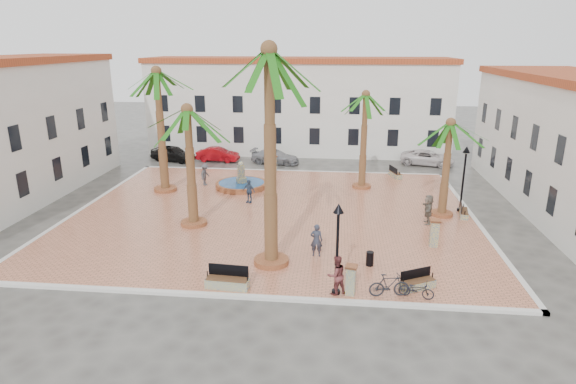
% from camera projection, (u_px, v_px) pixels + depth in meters
% --- Properties ---
extents(ground, '(120.00, 120.00, 0.00)m').
position_uv_depth(ground, '(273.00, 215.00, 31.92)').
color(ground, '#56544F').
rests_on(ground, ground).
extents(plaza, '(26.00, 22.00, 0.15)m').
position_uv_depth(plaza, '(273.00, 213.00, 31.90)').
color(plaza, '#D27C5A').
rests_on(plaza, ground).
extents(kerb_n, '(26.30, 0.30, 0.16)m').
position_uv_depth(kerb_n, '(290.00, 171.00, 42.34)').
color(kerb_n, silver).
rests_on(kerb_n, ground).
extents(kerb_s, '(26.30, 0.30, 0.16)m').
position_uv_depth(kerb_s, '(240.00, 297.00, 21.45)').
color(kerb_s, silver).
rests_on(kerb_s, ground).
extents(kerb_e, '(0.30, 22.30, 0.16)m').
position_uv_depth(kerb_e, '(475.00, 221.00, 30.61)').
color(kerb_e, silver).
rests_on(kerb_e, ground).
extents(kerb_w, '(0.30, 22.30, 0.16)m').
position_uv_depth(kerb_w, '(87.00, 207.00, 33.18)').
color(kerb_w, silver).
rests_on(kerb_w, ground).
extents(building_north, '(30.40, 7.40, 9.50)m').
position_uv_depth(building_north, '(298.00, 105.00, 49.49)').
color(building_north, white).
rests_on(building_north, ground).
extents(fountain, '(4.02, 4.02, 2.08)m').
position_uv_depth(fountain, '(241.00, 184.00, 37.36)').
color(fountain, '#A35832').
rests_on(fountain, plaza).
extents(palm_nw, '(5.52, 5.52, 9.23)m').
position_uv_depth(palm_nw, '(157.00, 85.00, 34.24)').
color(palm_nw, '#A35832').
rests_on(palm_nw, plaza).
extents(palm_sw, '(5.24, 5.24, 7.46)m').
position_uv_depth(palm_sw, '(188.00, 124.00, 27.91)').
color(palm_sw, '#A35832').
rests_on(palm_sw, plaza).
extents(palm_s, '(5.80, 5.80, 10.89)m').
position_uv_depth(palm_s, '(269.00, 73.00, 21.74)').
color(palm_s, '#A35832').
rests_on(palm_s, plaza).
extents(palm_e, '(4.59, 4.59, 6.36)m').
position_uv_depth(palm_e, '(450.00, 135.00, 29.80)').
color(palm_e, '#A35832').
rests_on(palm_e, plaza).
extents(palm_ne, '(4.64, 4.64, 7.46)m').
position_uv_depth(palm_ne, '(365.00, 105.00, 35.51)').
color(palm_ne, '#A35832').
rests_on(palm_ne, plaza).
extents(bench_s, '(2.04, 0.75, 1.05)m').
position_uv_depth(bench_s, '(228.00, 282.00, 22.00)').
color(bench_s, gray).
rests_on(bench_s, plaza).
extents(bench_se, '(1.74, 1.24, 0.90)m').
position_uv_depth(bench_se, '(417.00, 283.00, 21.95)').
color(bench_se, gray).
rests_on(bench_se, plaza).
extents(bench_e, '(0.77, 1.66, 0.84)m').
position_uv_depth(bench_e, '(464.00, 213.00, 31.11)').
color(bench_e, gray).
rests_on(bench_e, plaza).
extents(bench_ne, '(1.00, 1.79, 0.90)m').
position_uv_depth(bench_ne, '(395.00, 174.00, 40.19)').
color(bench_ne, gray).
rests_on(bench_ne, plaza).
extents(lamppost_s, '(0.46, 0.46, 4.28)m').
position_uv_depth(lamppost_s, '(338.00, 234.00, 20.72)').
color(lamppost_s, black).
rests_on(lamppost_s, plaza).
extents(lamppost_e, '(0.48, 0.48, 4.42)m').
position_uv_depth(lamppost_e, '(465.00, 168.00, 31.26)').
color(lamppost_e, black).
rests_on(lamppost_e, plaza).
extents(bollard_se, '(0.60, 0.60, 1.42)m').
position_uv_depth(bollard_se, '(351.00, 279.00, 21.30)').
color(bollard_se, gray).
rests_on(bollard_se, plaza).
extents(bollard_n, '(0.59, 0.59, 1.41)m').
position_uv_depth(bollard_n, '(274.00, 164.00, 41.67)').
color(bollard_n, gray).
rests_on(bollard_n, plaza).
extents(bollard_e, '(0.58, 0.58, 1.56)m').
position_uv_depth(bollard_e, '(434.00, 233.00, 26.36)').
color(bollard_e, gray).
rests_on(bollard_e, plaza).
extents(litter_bin, '(0.38, 0.38, 0.74)m').
position_uv_depth(litter_bin, '(370.00, 259.00, 24.20)').
color(litter_bin, black).
rests_on(litter_bin, plaza).
extents(cyclist_a, '(0.66, 0.44, 1.78)m').
position_uv_depth(cyclist_a, '(316.00, 240.00, 25.13)').
color(cyclist_a, '#2C3141').
rests_on(cyclist_a, plaza).
extents(bicycle_a, '(1.62, 0.90, 0.81)m').
position_uv_depth(bicycle_a, '(416.00, 289.00, 21.11)').
color(bicycle_a, black).
rests_on(bicycle_a, plaza).
extents(cyclist_b, '(1.12, 1.06, 1.84)m').
position_uv_depth(cyclist_b, '(336.00, 275.00, 21.31)').
color(cyclist_b, brown).
rests_on(cyclist_b, plaza).
extents(bicycle_b, '(1.87, 0.79, 1.09)m').
position_uv_depth(bicycle_b, '(389.00, 285.00, 21.19)').
color(bicycle_b, black).
rests_on(bicycle_b, plaza).
extents(pedestrian_fountain_a, '(0.91, 0.80, 1.57)m').
position_uv_depth(pedestrian_fountain_a, '(271.00, 178.00, 36.95)').
color(pedestrian_fountain_a, '#806F54').
rests_on(pedestrian_fountain_a, plaza).
extents(pedestrian_fountain_b, '(1.06, 0.79, 1.67)m').
position_uv_depth(pedestrian_fountain_b, '(249.00, 191.00, 33.63)').
color(pedestrian_fountain_b, '#354966').
rests_on(pedestrian_fountain_b, plaza).
extents(pedestrian_north, '(0.86, 1.23, 1.73)m').
position_uv_depth(pedestrian_north, '(205.00, 174.00, 37.76)').
color(pedestrian_north, '#49494D').
rests_on(pedestrian_north, plaza).
extents(pedestrian_east, '(0.65, 1.76, 1.86)m').
position_uv_depth(pedestrian_east, '(428.00, 209.00, 29.66)').
color(pedestrian_east, '#6C6256').
rests_on(pedestrian_east, plaza).
extents(car_black, '(4.73, 2.98, 1.50)m').
position_uv_depth(car_black, '(173.00, 153.00, 46.15)').
color(car_black, black).
rests_on(car_black, ground).
extents(car_red, '(4.13, 1.72, 1.33)m').
position_uv_depth(car_red, '(218.00, 154.00, 46.06)').
color(car_red, '#A40911').
rests_on(car_red, ground).
extents(car_silver, '(4.78, 2.58, 1.32)m').
position_uv_depth(car_silver, '(275.00, 157.00, 45.19)').
color(car_silver, '#97989F').
rests_on(car_silver, ground).
extents(car_white, '(5.27, 3.38, 1.35)m').
position_uv_depth(car_white, '(428.00, 158.00, 44.68)').
color(car_white, silver).
rests_on(car_white, ground).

